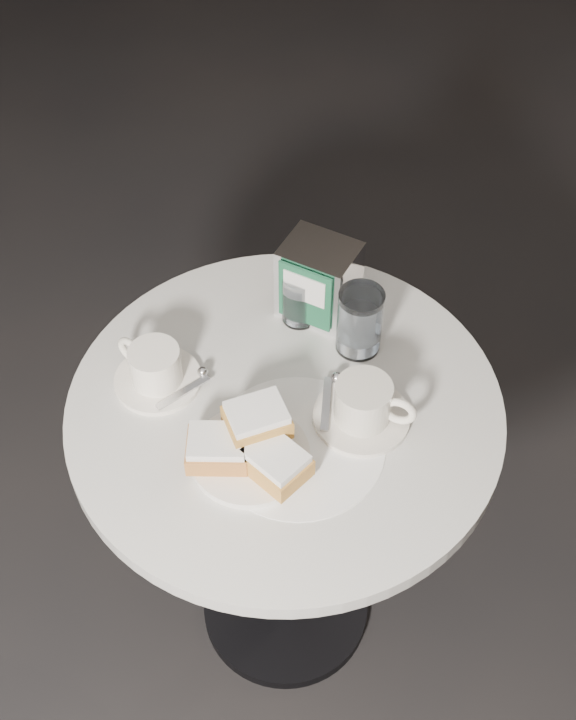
{
  "coord_description": "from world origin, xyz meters",
  "views": [
    {
      "loc": [
        0.23,
        -0.85,
        1.88
      ],
      "look_at": [
        0.0,
        0.02,
        0.83
      ],
      "focal_mm": 45.0,
      "sensor_mm": 36.0,
      "label": 1
    }
  ],
  "objects_px": {
    "water_glass_right": "(360,322)",
    "napkin_dispenser": "(318,280)",
    "cafe_table": "(285,472)",
    "water_glass_left": "(300,298)",
    "coffee_cup_left": "(156,369)",
    "coffee_cup_right": "(364,406)",
    "beignet_plate": "(250,448)"
  },
  "relations": [
    {
      "from": "cafe_table",
      "to": "beignet_plate",
      "type": "bearing_deg",
      "value": -100.62
    },
    {
      "from": "napkin_dispenser",
      "to": "coffee_cup_right",
      "type": "bearing_deg",
      "value": -46.54
    },
    {
      "from": "beignet_plate",
      "to": "coffee_cup_left",
      "type": "height_order",
      "value": "beignet_plate"
    },
    {
      "from": "coffee_cup_left",
      "to": "water_glass_left",
      "type": "height_order",
      "value": "water_glass_left"
    },
    {
      "from": "beignet_plate",
      "to": "coffee_cup_right",
      "type": "relative_size",
      "value": 1.2
    },
    {
      "from": "coffee_cup_right",
      "to": "water_glass_left",
      "type": "distance_m",
      "value": 0.24
    },
    {
      "from": "coffee_cup_right",
      "to": "coffee_cup_left",
      "type": "bearing_deg",
      "value": -173.22
    },
    {
      "from": "water_glass_left",
      "to": "napkin_dispenser",
      "type": "height_order",
      "value": "napkin_dispenser"
    },
    {
      "from": "beignet_plate",
      "to": "napkin_dispenser",
      "type": "xyz_separation_m",
      "value": [
        0.02,
        0.33,
        0.04
      ]
    },
    {
      "from": "water_glass_right",
      "to": "cafe_table",
      "type": "bearing_deg",
      "value": -119.68
    },
    {
      "from": "coffee_cup_left",
      "to": "napkin_dispenser",
      "type": "bearing_deg",
      "value": 67.59
    },
    {
      "from": "coffee_cup_right",
      "to": "water_glass_left",
      "type": "height_order",
      "value": "water_glass_left"
    },
    {
      "from": "coffee_cup_right",
      "to": "napkin_dispenser",
      "type": "relative_size",
      "value": 1.19
    },
    {
      "from": "cafe_table",
      "to": "water_glass_left",
      "type": "bearing_deg",
      "value": 97.47
    },
    {
      "from": "cafe_table",
      "to": "beignet_plate",
      "type": "distance_m",
      "value": 0.26
    },
    {
      "from": "beignet_plate",
      "to": "water_glass_left",
      "type": "bearing_deg",
      "value": 90.51
    },
    {
      "from": "beignet_plate",
      "to": "coffee_cup_left",
      "type": "xyz_separation_m",
      "value": [
        -0.19,
        0.11,
        -0.0
      ]
    },
    {
      "from": "coffee_cup_left",
      "to": "napkin_dispenser",
      "type": "height_order",
      "value": "napkin_dispenser"
    },
    {
      "from": "cafe_table",
      "to": "coffee_cup_left",
      "type": "xyz_separation_m",
      "value": [
        -0.21,
        -0.01,
        0.23
      ]
    },
    {
      "from": "cafe_table",
      "to": "napkin_dispenser",
      "type": "height_order",
      "value": "napkin_dispenser"
    },
    {
      "from": "beignet_plate",
      "to": "coffee_cup_right",
      "type": "height_order",
      "value": "beignet_plate"
    },
    {
      "from": "water_glass_right",
      "to": "napkin_dispenser",
      "type": "relative_size",
      "value": 0.86
    },
    {
      "from": "coffee_cup_right",
      "to": "water_glass_left",
      "type": "relative_size",
      "value": 1.72
    },
    {
      "from": "coffee_cup_left",
      "to": "coffee_cup_right",
      "type": "height_order",
      "value": "coffee_cup_right"
    },
    {
      "from": "water_glass_right",
      "to": "coffee_cup_right",
      "type": "bearing_deg",
      "value": -75.11
    },
    {
      "from": "water_glass_left",
      "to": "water_glass_right",
      "type": "bearing_deg",
      "value": -18.55
    },
    {
      "from": "coffee_cup_left",
      "to": "water_glass_right",
      "type": "height_order",
      "value": "water_glass_right"
    },
    {
      "from": "water_glass_right",
      "to": "coffee_cup_left",
      "type": "bearing_deg",
      "value": -151.79
    },
    {
      "from": "cafe_table",
      "to": "water_glass_left",
      "type": "height_order",
      "value": "water_glass_left"
    },
    {
      "from": "cafe_table",
      "to": "coffee_cup_left",
      "type": "relative_size",
      "value": 4.06
    },
    {
      "from": "coffee_cup_right",
      "to": "water_glass_right",
      "type": "distance_m",
      "value": 0.16
    },
    {
      "from": "coffee_cup_left",
      "to": "water_glass_left",
      "type": "distance_m",
      "value": 0.27
    }
  ]
}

